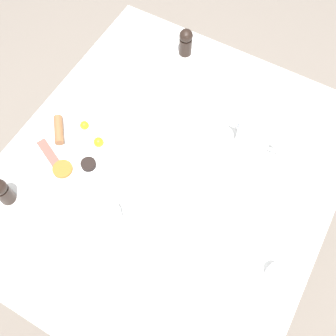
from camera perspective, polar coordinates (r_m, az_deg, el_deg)
name	(u,v)px	position (r m, az deg, el deg)	size (l,w,h in m)	color
ground_plane	(168,238)	(1.91, 0.00, -10.18)	(8.00, 8.00, 0.00)	#70665B
table	(168,180)	(1.29, 0.00, -1.71)	(1.00, 1.13, 0.73)	white
breakfast_plate	(74,148)	(1.29, -13.44, 2.81)	(0.31, 0.31, 0.04)	white
teapot_near	(255,134)	(1.26, 12.52, 4.78)	(0.20, 0.11, 0.13)	white
teapot_far	(169,208)	(1.12, 0.14, -5.78)	(0.11, 0.19, 0.13)	white
teacup_with_saucer_left	(169,110)	(1.32, 0.18, 8.41)	(0.14, 0.14, 0.06)	white
water_glass_tall	(109,217)	(1.13, -8.62, -7.04)	(0.07, 0.07, 0.11)	white
creamer_jug	(277,274)	(1.14, 15.50, -14.58)	(0.07, 0.05, 0.05)	white
pepper_grinder	(186,42)	(1.47, 2.58, 17.85)	(0.05, 0.05, 0.11)	black
salt_grinder	(2,191)	(1.24, -22.96, -3.10)	(0.05, 0.05, 0.11)	black
napkin_folded	(128,288)	(1.12, -5.88, -16.97)	(0.15, 0.16, 0.01)	white
fork_by_plate	(109,87)	(1.42, -8.60, 11.51)	(0.12, 0.13, 0.00)	silver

